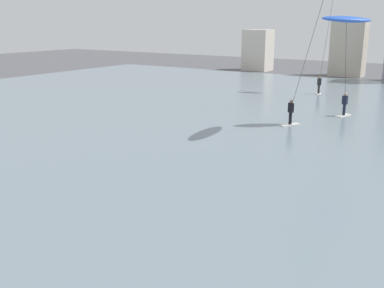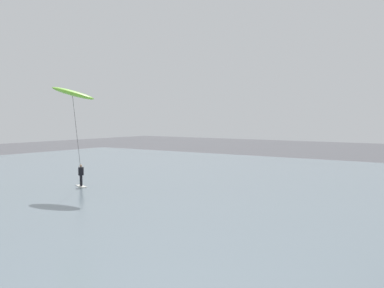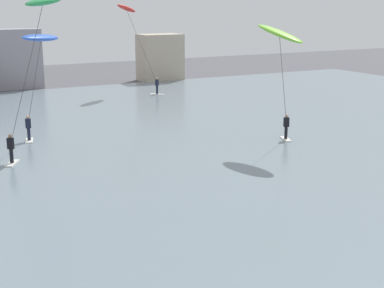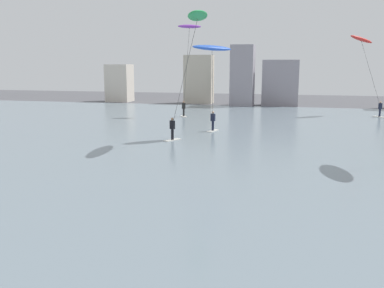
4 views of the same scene
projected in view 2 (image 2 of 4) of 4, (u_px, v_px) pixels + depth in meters
kitesurfer_lime at (73, 99)px, 30.57m from camera, size 2.89×4.06×7.47m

